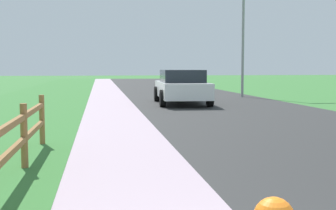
# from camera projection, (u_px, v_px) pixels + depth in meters

# --- Properties ---
(ground_plane) EXTENTS (120.00, 120.00, 0.00)m
(ground_plane) POSITION_uv_depth(u_px,v_px,m) (124.00, 94.00, 26.56)
(ground_plane) COLOR #377434
(road_asphalt) EXTENTS (7.00, 66.00, 0.01)m
(road_asphalt) POSITION_uv_depth(u_px,v_px,m) (176.00, 91.00, 29.07)
(road_asphalt) COLOR #2E2E2E
(road_asphalt) RESTS_ON ground
(curb_concrete) EXTENTS (6.00, 66.00, 0.01)m
(curb_concrete) POSITION_uv_depth(u_px,v_px,m) (75.00, 92.00, 28.07)
(curb_concrete) COLOR #B19AA8
(curb_concrete) RESTS_ON ground
(grass_verge) EXTENTS (5.00, 66.00, 0.00)m
(grass_verge) POSITION_uv_depth(u_px,v_px,m) (51.00, 92.00, 27.85)
(grass_verge) COLOR #377434
(grass_verge) RESTS_ON ground
(parked_suv_white) EXTENTS (2.32, 4.89, 1.48)m
(parked_suv_white) POSITION_uv_depth(u_px,v_px,m) (182.00, 86.00, 19.19)
(parked_suv_white) COLOR white
(parked_suv_white) RESTS_ON ground
(street_lamp) EXTENTS (1.17, 0.20, 6.41)m
(street_lamp) POSITION_uv_depth(u_px,v_px,m) (245.00, 26.00, 23.48)
(street_lamp) COLOR gray
(street_lamp) RESTS_ON ground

